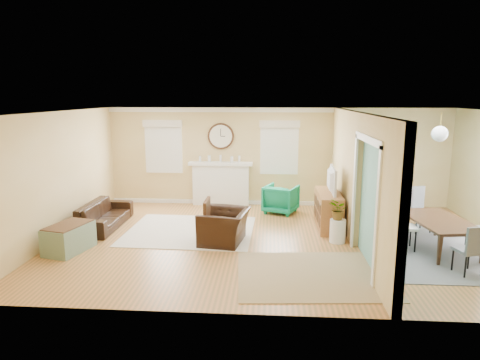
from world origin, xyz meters
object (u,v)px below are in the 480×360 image
object	(u,v)px
green_chair	(281,199)
dining_table	(439,234)
sofa	(104,215)
eames_chair	(224,226)
credenza	(328,210)

from	to	relation	value
green_chair	dining_table	world-z (taller)	green_chair
sofa	dining_table	size ratio (longest dim) A/B	1.11
eames_chair	dining_table	world-z (taller)	eames_chair
sofa	dining_table	bearing A→B (deg)	-97.96
green_chair	credenza	world-z (taller)	credenza
eames_chair	credenza	size ratio (longest dim) A/B	0.71
sofa	dining_table	world-z (taller)	dining_table
green_chair	credenza	bearing A→B (deg)	153.15
eames_chair	credenza	distance (m)	2.50
green_chair	dining_table	bearing A→B (deg)	162.23
sofa	credenza	bearing A→B (deg)	-86.45
credenza	sofa	bearing A→B (deg)	-176.36
dining_table	eames_chair	bearing A→B (deg)	79.89
credenza	dining_table	world-z (taller)	credenza
eames_chair	dining_table	size ratio (longest dim) A/B	0.60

